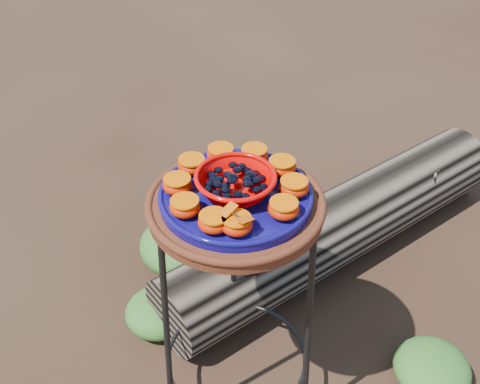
{
  "coord_description": "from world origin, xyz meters",
  "views": [
    {
      "loc": [
        -0.05,
        -1.07,
        1.6
      ],
      "look_at": [
        0.01,
        0.0,
        0.76
      ],
      "focal_mm": 45.0,
      "sensor_mm": 36.0,
      "label": 1
    }
  ],
  "objects_px": {
    "plant_stand": "(236,311)",
    "red_bowl": "(236,184)",
    "driftwood_log": "(337,227)",
    "cobalt_plate": "(236,197)",
    "terracotta_saucer": "(236,206)"
  },
  "relations": [
    {
      "from": "red_bowl",
      "to": "driftwood_log",
      "type": "bearing_deg",
      "value": 54.98
    },
    {
      "from": "cobalt_plate",
      "to": "terracotta_saucer",
      "type": "bearing_deg",
      "value": 0.0
    },
    {
      "from": "terracotta_saucer",
      "to": "cobalt_plate",
      "type": "bearing_deg",
      "value": 0.0
    },
    {
      "from": "driftwood_log",
      "to": "plant_stand",
      "type": "bearing_deg",
      "value": -125.02
    },
    {
      "from": "cobalt_plate",
      "to": "driftwood_log",
      "type": "height_order",
      "value": "cobalt_plate"
    },
    {
      "from": "plant_stand",
      "to": "driftwood_log",
      "type": "xyz_separation_m",
      "value": [
        0.4,
        0.56,
        -0.21
      ]
    },
    {
      "from": "red_bowl",
      "to": "cobalt_plate",
      "type": "bearing_deg",
      "value": 0.0
    },
    {
      "from": "terracotta_saucer",
      "to": "driftwood_log",
      "type": "xyz_separation_m",
      "value": [
        0.4,
        0.56,
        -0.58
      ]
    },
    {
      "from": "plant_stand",
      "to": "red_bowl",
      "type": "distance_m",
      "value": 0.43
    },
    {
      "from": "cobalt_plate",
      "to": "red_bowl",
      "type": "bearing_deg",
      "value": 0.0
    },
    {
      "from": "cobalt_plate",
      "to": "plant_stand",
      "type": "bearing_deg",
      "value": 0.0
    },
    {
      "from": "plant_stand",
      "to": "cobalt_plate",
      "type": "distance_m",
      "value": 0.39
    },
    {
      "from": "terracotta_saucer",
      "to": "red_bowl",
      "type": "height_order",
      "value": "red_bowl"
    },
    {
      "from": "red_bowl",
      "to": "driftwood_log",
      "type": "xyz_separation_m",
      "value": [
        0.4,
        0.56,
        -0.64
      ]
    },
    {
      "from": "terracotta_saucer",
      "to": "red_bowl",
      "type": "relative_size",
      "value": 2.33
    }
  ]
}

